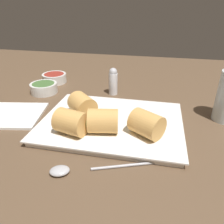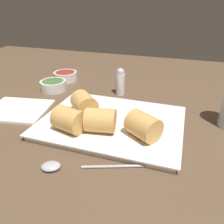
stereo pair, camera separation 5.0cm
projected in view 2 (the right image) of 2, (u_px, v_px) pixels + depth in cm
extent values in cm
cube|color=brown|center=(108.00, 130.00, 50.99)|extent=(180.00, 140.00, 2.00)
cube|color=white|center=(112.00, 123.00, 50.63)|extent=(30.50, 23.34, 1.20)
cube|color=white|center=(112.00, 120.00, 50.28)|extent=(31.72, 24.27, 0.30)
cylinder|color=#DBA356|center=(84.00, 104.00, 51.96)|extent=(7.88, 7.88, 5.05)
sphere|color=beige|center=(81.00, 100.00, 53.78)|extent=(3.28, 3.28, 3.28)
cylinder|color=#DBA356|center=(143.00, 126.00, 42.93)|extent=(7.86, 7.56, 5.05)
sphere|color=#6B9E47|center=(135.00, 121.00, 44.52)|extent=(3.28, 3.28, 3.28)
cylinder|color=#DBA356|center=(99.00, 120.00, 44.98)|extent=(6.87, 6.02, 5.05)
sphere|color=#6B9E47|center=(89.00, 119.00, 45.29)|extent=(3.28, 3.28, 3.28)
cylinder|color=#DBA356|center=(69.00, 120.00, 45.15)|extent=(7.15, 6.39, 5.05)
sphere|color=beige|center=(61.00, 117.00, 46.24)|extent=(3.28, 3.28, 3.28)
cylinder|color=silver|center=(53.00, 85.00, 69.77)|extent=(8.21, 8.21, 3.02)
cylinder|color=#477038|center=(53.00, 82.00, 69.20)|extent=(6.73, 6.73, 0.54)
cylinder|color=silver|center=(66.00, 76.00, 77.95)|extent=(8.21, 8.21, 3.02)
cylinder|color=maroon|center=(65.00, 73.00, 77.37)|extent=(6.73, 6.73, 0.54)
cylinder|color=#B2B2B7|center=(115.00, 166.00, 38.18)|extent=(11.08, 4.49, 0.50)
ellipsoid|color=#B2B2B7|center=(51.00, 166.00, 37.72)|extent=(4.09, 3.62, 1.17)
cube|color=white|center=(18.00, 109.00, 57.49)|extent=(17.60, 15.72, 0.60)
cylinder|color=silver|center=(120.00, 84.00, 65.86)|extent=(2.66, 2.66, 6.54)
sphere|color=#B7B7BC|center=(120.00, 72.00, 64.12)|extent=(2.39, 2.39, 2.39)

